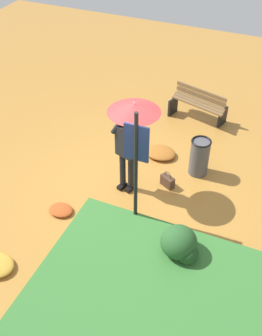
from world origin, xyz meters
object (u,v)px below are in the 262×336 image
object	(u,v)px
person_with_umbrella	(131,125)
park_bench	(198,104)
info_sign_post	(136,155)
handbag	(167,181)
trash_bin	(199,157)

from	to	relation	value
person_with_umbrella	park_bench	size ratio (longest dim) A/B	1.42
info_sign_post	park_bench	distance (m)	3.85
info_sign_post	handbag	world-z (taller)	info_sign_post
handbag	trash_bin	size ratio (longest dim) A/B	0.44
park_bench	info_sign_post	bearing A→B (deg)	-92.15
person_with_umbrella	park_bench	distance (m)	3.31
park_bench	trash_bin	distance (m)	2.12
info_sign_post	trash_bin	distance (m)	2.10
person_with_umbrella	info_sign_post	distance (m)	0.76
handbag	trash_bin	distance (m)	0.85
handbag	park_bench	distance (m)	2.71
info_sign_post	park_bench	bearing A→B (deg)	87.85
trash_bin	info_sign_post	bearing A→B (deg)	-113.73
person_with_umbrella	info_sign_post	bearing A→B (deg)	-59.85
info_sign_post	trash_bin	bearing A→B (deg)	66.27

